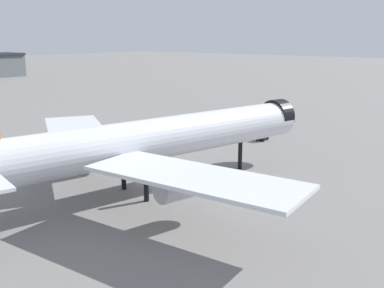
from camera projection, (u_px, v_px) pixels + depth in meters
The scene contains 4 objects.
ground at pixel (156, 184), 70.42m from camera, with size 900.00×900.00×0.00m, color slate.
airliner_near_gate at pixel (148, 141), 65.24m from camera, with size 65.00×58.36×17.76m.
baggage_tug_wing at pixel (262, 136), 99.64m from camera, with size 3.36×2.19×1.85m.
traffic_cone_near_nose at pixel (81, 137), 101.46m from camera, with size 0.63×0.63×0.79m, color #F2600C.
Camera 1 is at (-48.61, -46.33, 22.85)m, focal length 41.55 mm.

